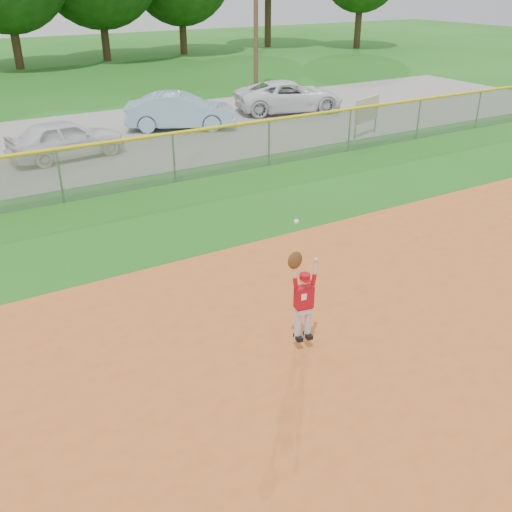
{
  "coord_description": "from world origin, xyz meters",
  "views": [
    {
      "loc": [
        -6.35,
        -5.4,
        5.62
      ],
      "look_at": [
        -1.64,
        2.49,
        1.1
      ],
      "focal_mm": 40.0,
      "sensor_mm": 36.0,
      "label": 1
    }
  ],
  "objects_px": {
    "car_white_a": "(66,139)",
    "sponsor_sign": "(367,111)",
    "car_blue": "(181,111)",
    "car_white_b": "(289,96)",
    "ballplayer": "(303,296)"
  },
  "relations": [
    {
      "from": "car_blue",
      "to": "car_white_b",
      "type": "xyz_separation_m",
      "value": [
        5.61,
        0.5,
        -0.03
      ]
    },
    {
      "from": "ballplayer",
      "to": "car_white_b",
      "type": "bearing_deg",
      "value": 56.75
    },
    {
      "from": "car_white_a",
      "to": "car_white_b",
      "type": "xyz_separation_m",
      "value": [
        10.64,
        2.31,
        0.03
      ]
    },
    {
      "from": "car_white_a",
      "to": "sponsor_sign",
      "type": "bearing_deg",
      "value": -112.44
    },
    {
      "from": "car_white_a",
      "to": "car_blue",
      "type": "bearing_deg",
      "value": -77.61
    },
    {
      "from": "car_blue",
      "to": "car_white_b",
      "type": "distance_m",
      "value": 5.64
    },
    {
      "from": "car_white_b",
      "to": "ballplayer",
      "type": "bearing_deg",
      "value": 161.71
    },
    {
      "from": "car_white_b",
      "to": "car_white_a",
      "type": "bearing_deg",
      "value": 117.2
    },
    {
      "from": "car_white_a",
      "to": "sponsor_sign",
      "type": "height_order",
      "value": "sponsor_sign"
    },
    {
      "from": "car_blue",
      "to": "ballplayer",
      "type": "relative_size",
      "value": 2.03
    },
    {
      "from": "car_white_a",
      "to": "car_blue",
      "type": "xyz_separation_m",
      "value": [
        5.02,
        1.81,
        0.06
      ]
    },
    {
      "from": "car_blue",
      "to": "car_white_b",
      "type": "height_order",
      "value": "car_blue"
    },
    {
      "from": "car_blue",
      "to": "car_white_a",
      "type": "bearing_deg",
      "value": 135.77
    },
    {
      "from": "ballplayer",
      "to": "car_white_a",
      "type": "bearing_deg",
      "value": 91.99
    },
    {
      "from": "car_white_b",
      "to": "sponsor_sign",
      "type": "distance_m",
      "value": 5.2
    }
  ]
}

